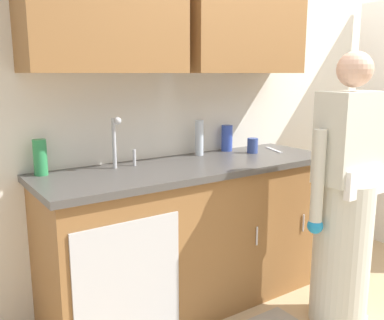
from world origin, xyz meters
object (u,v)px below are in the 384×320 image
Objects in this scene: knife_on_counter at (274,150)px; cup_by_sink at (253,146)px; sink at (132,174)px; bottle_water_short at (40,157)px; bottle_cleaner_spray at (227,138)px; person_at_sink at (344,212)px; bottle_dish_liquid at (199,138)px.

cup_by_sink is at bearing 106.88° from knife_on_counter.
sink reaches higher than bottle_water_short.
sink reaches higher than bottle_cleaner_spray.
person_at_sink is 6.63× the size of bottle_dish_liquid.
bottle_water_short is 1.65m from knife_on_counter.
person_at_sink reaches higher than bottle_dish_liquid.
bottle_water_short is 1.45m from cup_by_sink.
knife_on_counter is (0.15, 0.75, 0.25)m from person_at_sink.
person_at_sink is at bearing -65.08° from bottle_dish_liquid.
person_at_sink is at bearing -80.58° from bottle_cleaner_spray.
bottle_water_short reaches higher than cup_by_sink.
cup_by_sink is at bearing -59.31° from bottle_cleaner_spray.
bottle_dish_liquid is 0.40m from cup_by_sink.
person_at_sink reaches higher than knife_on_counter.
cup_by_sink is 0.21m from knife_on_counter.
sink is 1.19m from knife_on_counter.
person_at_sink is 0.80m from knife_on_counter.
knife_on_counter is at bearing -14.92° from bottle_dish_liquid.
bottle_water_short is (-1.07, 0.01, -0.02)m from bottle_dish_liquid.
bottle_water_short is at bearing 173.88° from cup_by_sink.
cup_by_sink is at bearing 94.04° from person_at_sink.
sink is 1.27m from person_at_sink.
knife_on_counter is (1.64, -0.16, -0.10)m from bottle_water_short.
bottle_cleaner_spray reaches higher than knife_on_counter.
bottle_cleaner_spray is (-0.15, 0.92, 0.34)m from person_at_sink.
bottle_dish_liquid reaches higher than bottle_cleaner_spray.
bottle_dish_liquid is 1.30× the size of bottle_cleaner_spray.
knife_on_counter is (0.57, -0.15, -0.12)m from bottle_dish_liquid.
knife_on_counter is at bearing -5.62° from bottle_water_short.
knife_on_counter is (0.20, -0.01, -0.05)m from cup_by_sink.
person_at_sink is at bearing -31.40° from bottle_water_short.
bottle_cleaner_spray is 0.36m from knife_on_counter.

